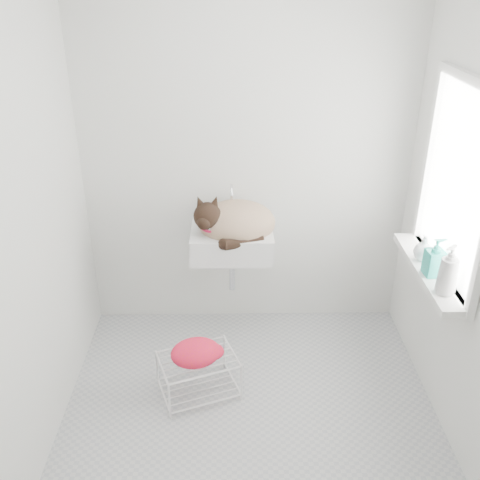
{
  "coord_description": "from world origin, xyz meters",
  "views": [
    {
      "loc": [
        -0.1,
        -2.43,
        2.36
      ],
      "look_at": [
        -0.05,
        0.5,
        0.88
      ],
      "focal_mm": 40.47,
      "sensor_mm": 36.0,
      "label": 1
    }
  ],
  "objects_px": {
    "cat": "(233,223)",
    "bottle_b": "(432,274)",
    "bottle_a": "(444,293)",
    "sink": "(232,228)",
    "bottle_c": "(422,259)",
    "wire_rack": "(198,373)"
  },
  "relations": [
    {
      "from": "wire_rack",
      "to": "bottle_a",
      "type": "distance_m",
      "value": 1.5
    },
    {
      "from": "sink",
      "to": "bottle_c",
      "type": "distance_m",
      "value": 1.19
    },
    {
      "from": "sink",
      "to": "bottle_a",
      "type": "bearing_deg",
      "value": -36.21
    },
    {
      "from": "sink",
      "to": "cat",
      "type": "bearing_deg",
      "value": -61.31
    },
    {
      "from": "cat",
      "to": "bottle_b",
      "type": "xyz_separation_m",
      "value": [
        1.09,
        -0.6,
        -0.04
      ]
    },
    {
      "from": "sink",
      "to": "bottle_c",
      "type": "bearing_deg",
      "value": -21.94
    },
    {
      "from": "wire_rack",
      "to": "bottle_b",
      "type": "bearing_deg",
      "value": -1.17
    },
    {
      "from": "bottle_a",
      "to": "bottle_b",
      "type": "xyz_separation_m",
      "value": [
        0.0,
        0.19,
        0.0
      ]
    },
    {
      "from": "cat",
      "to": "wire_rack",
      "type": "relative_size",
      "value": 1.17
    },
    {
      "from": "cat",
      "to": "bottle_c",
      "type": "xyz_separation_m",
      "value": [
        1.09,
        -0.43,
        -0.04
      ]
    },
    {
      "from": "wire_rack",
      "to": "bottle_c",
      "type": "distance_m",
      "value": 1.49
    },
    {
      "from": "sink",
      "to": "bottle_c",
      "type": "relative_size",
      "value": 3.62
    },
    {
      "from": "cat",
      "to": "bottle_b",
      "type": "bearing_deg",
      "value": -30.56
    },
    {
      "from": "sink",
      "to": "wire_rack",
      "type": "xyz_separation_m",
      "value": [
        -0.21,
        -0.59,
        -0.7
      ]
    },
    {
      "from": "sink",
      "to": "bottle_c",
      "type": "height_order",
      "value": "sink"
    },
    {
      "from": "wire_rack",
      "to": "bottle_c",
      "type": "bearing_deg",
      "value": 6.43
    },
    {
      "from": "bottle_a",
      "to": "bottle_c",
      "type": "xyz_separation_m",
      "value": [
        0.0,
        0.36,
        0.0
      ]
    },
    {
      "from": "bottle_a",
      "to": "bottle_b",
      "type": "height_order",
      "value": "bottle_a"
    },
    {
      "from": "cat",
      "to": "bottle_a",
      "type": "bearing_deg",
      "value": -37.6
    },
    {
      "from": "bottle_c",
      "to": "wire_rack",
      "type": "bearing_deg",
      "value": -173.57
    },
    {
      "from": "sink",
      "to": "bottle_b",
      "type": "xyz_separation_m",
      "value": [
        1.1,
        -0.62,
        0.0
      ]
    },
    {
      "from": "wire_rack",
      "to": "bottle_c",
      "type": "height_order",
      "value": "bottle_c"
    }
  ]
}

